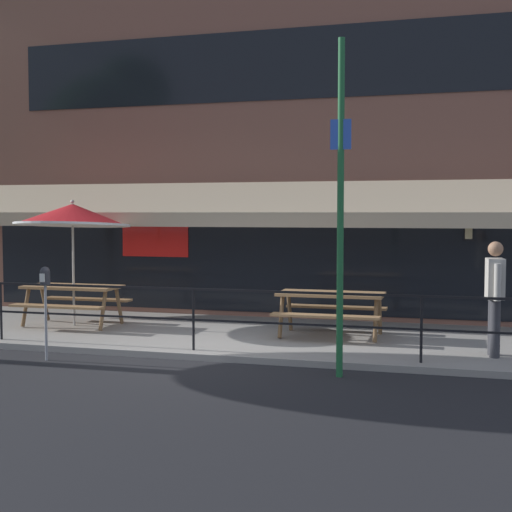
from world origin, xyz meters
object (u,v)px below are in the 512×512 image
(patio_umbrella_left, at_px, (73,216))
(picnic_table_left, at_px, (73,294))
(picnic_table_centre, at_px, (331,302))
(street_sign_pole, at_px, (340,205))
(parking_meter_near, at_px, (45,285))
(pedestrian_walking, at_px, (495,292))

(patio_umbrella_left, bearing_deg, picnic_table_left, -90.00)
(picnic_table_left, xyz_separation_m, patio_umbrella_left, (-0.00, 0.05, 1.47))
(picnic_table_centre, relative_size, street_sign_pole, 0.40)
(patio_umbrella_left, relative_size, parking_meter_near, 1.67)
(picnic_table_centre, relative_size, patio_umbrella_left, 0.76)
(street_sign_pole, bearing_deg, pedestrian_walking, 36.09)
(parking_meter_near, bearing_deg, street_sign_pole, 1.52)
(picnic_table_left, xyz_separation_m, picnic_table_centre, (4.88, 0.15, 0.00))
(picnic_table_left, bearing_deg, patio_umbrella_left, 90.00)
(picnic_table_centre, height_order, parking_meter_near, parking_meter_near)
(pedestrian_walking, xyz_separation_m, street_sign_pole, (-2.07, -1.51, 1.28))
(pedestrian_walking, height_order, street_sign_pole, street_sign_pole)
(parking_meter_near, xyz_separation_m, street_sign_pole, (4.45, 0.12, 1.18))
(street_sign_pole, bearing_deg, picnic_table_left, 156.56)
(patio_umbrella_left, relative_size, street_sign_pole, 0.52)
(pedestrian_walking, bearing_deg, parking_meter_near, -166.00)
(picnic_table_left, relative_size, parking_meter_near, 1.27)
(street_sign_pole, bearing_deg, picnic_table_centre, 102.37)
(picnic_table_left, bearing_deg, street_sign_pole, -23.44)
(picnic_table_left, xyz_separation_m, parking_meter_near, (0.98, -2.47, 0.44))
(picnic_table_left, height_order, street_sign_pole, street_sign_pole)
(parking_meter_near, distance_m, street_sign_pole, 4.61)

